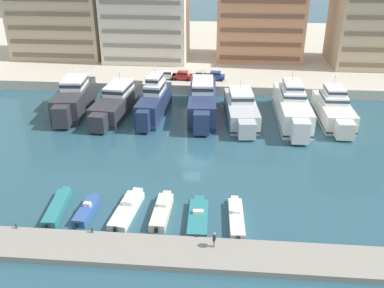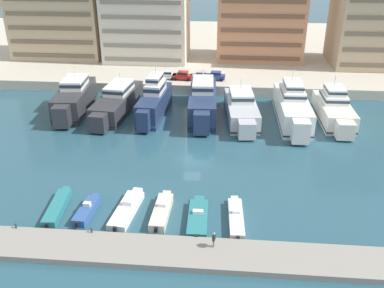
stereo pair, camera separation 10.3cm
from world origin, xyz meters
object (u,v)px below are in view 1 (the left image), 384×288
object	(u,v)px
motorboat_white_center_right	(236,218)
yacht_charcoal_far_left	(74,98)
yacht_ivory_mid_right	(334,109)
pedestrian_near_edge	(214,238)
motorboat_blue_left	(87,210)
car_red_left	(182,75)
motorboat_teal_far_left	(58,207)
yacht_white_center_right	(292,107)
motorboat_white_mid_left	(127,209)
car_blue_center_left	(215,75)
car_silver_mid_left	(201,75)
motorboat_cream_center_left	(162,211)
motorboat_teal_center	(198,217)
yacht_navy_center_left	(203,101)
yacht_silver_center	(241,109)
yacht_charcoal_left	(117,102)
yacht_navy_mid_left	(154,102)
car_white_far_left	(166,75)

from	to	relation	value
motorboat_white_center_right	yacht_charcoal_far_left	bearing A→B (deg)	133.09
yacht_ivory_mid_right	pedestrian_near_edge	bearing A→B (deg)	-118.00
motorboat_blue_left	car_red_left	distance (m)	45.88
motorboat_teal_far_left	yacht_ivory_mid_right	bearing A→B (deg)	38.71
yacht_white_center_right	yacht_ivory_mid_right	xyz separation A→B (m)	(7.24, 0.57, -0.41)
yacht_white_center_right	motorboat_white_mid_left	size ratio (longest dim) A/B	2.39
motorboat_teal_far_left	car_blue_center_left	distance (m)	48.51
motorboat_white_mid_left	car_silver_mid_left	world-z (taller)	car_silver_mid_left
motorboat_white_center_right	car_blue_center_left	distance (m)	46.03
motorboat_white_mid_left	motorboat_white_center_right	xyz separation A→B (m)	(12.72, -0.68, 0.04)
motorboat_teal_far_left	motorboat_white_mid_left	size ratio (longest dim) A/B	0.94
car_silver_mid_left	pedestrian_near_edge	distance (m)	51.39
motorboat_cream_center_left	motorboat_teal_center	size ratio (longest dim) A/B	0.96
yacht_navy_center_left	car_red_left	size ratio (longest dim) A/B	4.79
yacht_navy_center_left	motorboat_white_mid_left	world-z (taller)	yacht_navy_center_left
yacht_white_center_right	motorboat_cream_center_left	distance (m)	35.10
yacht_white_center_right	car_silver_mid_left	size ratio (longest dim) A/B	4.95
yacht_silver_center	yacht_ivory_mid_right	bearing A→B (deg)	2.55
motorboat_white_center_right	pedestrian_near_edge	bearing A→B (deg)	-112.83
car_blue_center_left	motorboat_blue_left	bearing A→B (deg)	-106.03
motorboat_blue_left	yacht_white_center_right	bearing A→B (deg)	48.23
yacht_charcoal_left	motorboat_white_mid_left	bearing A→B (deg)	-74.19
car_silver_mid_left	motorboat_teal_center	bearing A→B (deg)	-86.47
yacht_charcoal_far_left	motorboat_cream_center_left	xyz separation A→B (m)	(20.77, -30.96, -1.90)
yacht_white_center_right	motorboat_cream_center_left	size ratio (longest dim) A/B	2.67
yacht_ivory_mid_right	motorboat_teal_far_left	world-z (taller)	yacht_ivory_mid_right
yacht_navy_mid_left	yacht_silver_center	xyz separation A→B (m)	(15.44, -0.23, -0.75)
yacht_white_center_right	pedestrian_near_edge	distance (m)	37.73
motorboat_cream_center_left	motorboat_teal_center	world-z (taller)	motorboat_cream_center_left
yacht_charcoal_far_left	motorboat_white_mid_left	world-z (taller)	yacht_charcoal_far_left
yacht_navy_center_left	car_white_far_left	bearing A→B (deg)	122.03
yacht_ivory_mid_right	motorboat_white_mid_left	xyz separation A→B (m)	(-29.73, -30.16, -1.68)
yacht_navy_mid_left	pedestrian_near_edge	xyz separation A→B (m)	(12.12, -35.83, -0.94)
car_blue_center_left	pedestrian_near_edge	world-z (taller)	car_blue_center_left
motorboat_teal_far_left	car_silver_mid_left	xyz separation A→B (m)	(13.86, 45.30, 2.55)
motorboat_teal_far_left	car_blue_center_left	xyz separation A→B (m)	(16.87, 45.41, 2.55)
yacht_silver_center	yacht_navy_center_left	bearing A→B (deg)	165.03
yacht_silver_center	car_white_far_left	xyz separation A→B (m)	(-15.35, 15.36, 1.07)
car_blue_center_left	pedestrian_near_edge	distance (m)	51.30
car_silver_mid_left	motorboat_blue_left	bearing A→B (deg)	-102.53
yacht_charcoal_left	motorboat_white_center_right	distance (m)	38.10
motorboat_white_mid_left	car_blue_center_left	xyz separation A→B (m)	(8.57, 45.10, 2.58)
yacht_charcoal_far_left	motorboat_teal_center	size ratio (longest dim) A/B	2.25
motorboat_white_mid_left	car_white_far_left	distance (m)	44.90
motorboat_blue_left	motorboat_teal_center	size ratio (longest dim) A/B	0.78
yacht_white_center_right	motorboat_teal_far_left	distance (m)	42.97
pedestrian_near_edge	motorboat_white_mid_left	bearing A→B (deg)	149.45
yacht_charcoal_far_left	car_white_far_left	world-z (taller)	yacht_charcoal_far_left
yacht_navy_mid_left	yacht_silver_center	bearing A→B (deg)	-0.87
yacht_navy_mid_left	motorboat_cream_center_left	distance (m)	30.59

